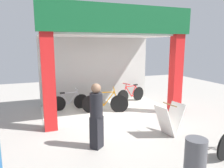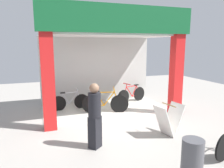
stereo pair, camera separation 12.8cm
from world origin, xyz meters
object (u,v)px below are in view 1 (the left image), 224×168
Objects in this scene: bicycle_inside_2 at (70,102)px; trash_bin at (195,161)px; bicycle_inside_0 at (131,95)px; bicycle_inside_1 at (105,103)px; sandwich_board_sign at (169,119)px; pedestrian_0 at (96,115)px.

trash_bin is (1.40, -5.39, 0.10)m from bicycle_inside_2.
bicycle_inside_0 is at bearing 76.34° from trash_bin.
bicycle_inside_2 is at bearing 144.40° from bicycle_inside_1.
bicycle_inside_0 is 1.02× the size of bicycle_inside_2.
sandwich_board_sign is (-0.49, -3.53, 0.10)m from bicycle_inside_0.
pedestrian_0 is 1.88× the size of trash_bin.
bicycle_inside_1 is 1.85× the size of sandwich_board_sign.
sandwich_board_sign is at bearing -56.24° from bicycle_inside_2.
bicycle_inside_0 is at bearing 82.04° from sandwich_board_sign.
bicycle_inside_2 is at bearing 104.53° from trash_bin.
sandwich_board_sign is at bearing -97.96° from bicycle_inside_0.
sandwich_board_sign is at bearing -67.07° from bicycle_inside_1.
sandwich_board_sign is (1.07, -2.52, 0.07)m from bicycle_inside_1.
bicycle_inside_2 is (-1.19, 0.85, -0.05)m from bicycle_inside_1.
bicycle_inside_1 reaches higher than trash_bin.
trash_bin is (0.21, -4.54, 0.05)m from bicycle_inside_1.
bicycle_inside_2 is 1.66× the size of sandwich_board_sign.
bicycle_inside_1 reaches higher than bicycle_inside_0.
trash_bin is at bearing -87.35° from bicycle_inside_1.
sandwich_board_sign is at bearing 0.81° from pedestrian_0.
pedestrian_0 is (-2.16, -0.03, 0.39)m from sandwich_board_sign.
bicycle_inside_0 is 5.72m from trash_bin.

